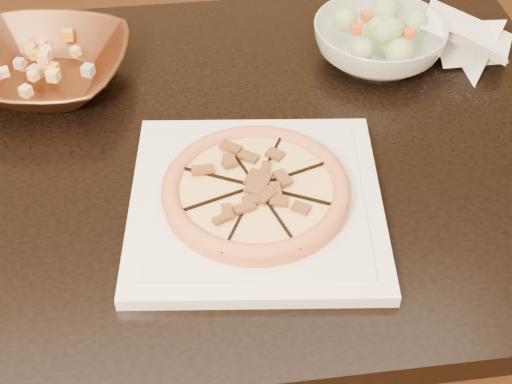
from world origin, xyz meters
TOP-DOWN VIEW (x-y plane):
  - dining_table at (-0.06, 0.14)m, footprint 1.27×0.82m
  - plate at (0.06, 0.00)m, footprint 0.37×0.37m
  - pizza at (0.06, 0.00)m, footprint 0.25×0.25m
  - bronze_bowl at (-0.24, 0.32)m, footprint 0.32×0.32m
  - mixed_dish at (-0.24, 0.32)m, footprint 0.13×0.12m
  - salad_bowl at (0.30, 0.32)m, footprint 0.23×0.23m
  - salad at (0.30, 0.32)m, footprint 0.11×0.11m
  - cling_film at (0.45, 0.32)m, footprint 0.19×0.17m

SIDE VIEW (x-z plane):
  - dining_table at x=-0.06m, z-range 0.26..1.01m
  - plate at x=0.06m, z-range 0.75..0.77m
  - cling_film at x=0.45m, z-range 0.75..0.80m
  - bronze_bowl at x=-0.24m, z-range 0.75..0.81m
  - pizza at x=0.06m, z-range 0.77..0.80m
  - salad_bowl at x=0.30m, z-range 0.75..0.82m
  - mixed_dish at x=-0.24m, z-range 0.81..0.84m
  - salad at x=0.30m, z-range 0.82..0.85m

